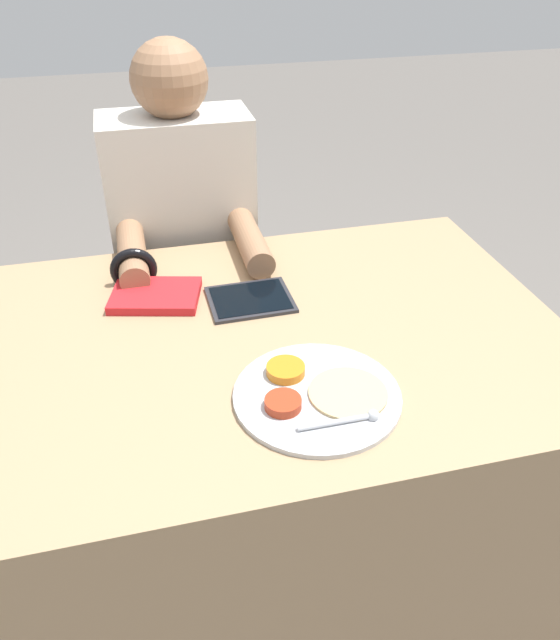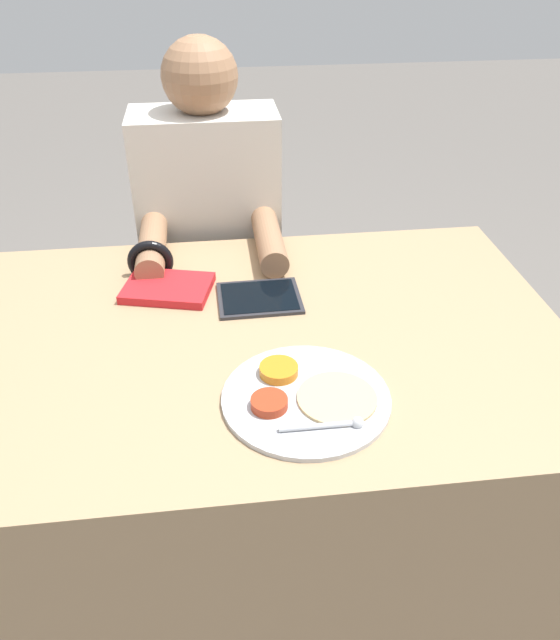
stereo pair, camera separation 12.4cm
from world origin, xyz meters
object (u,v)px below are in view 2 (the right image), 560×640
(thali_tray, at_px, (305,397))
(person_diner, at_px, (213,267))
(red_notebook, at_px, (168,289))
(tablet_device, at_px, (259,298))

(thali_tray, xyz_separation_m, person_diner, (-0.15, 0.80, -0.17))
(red_notebook, bearing_deg, thali_tray, -57.97)
(red_notebook, xyz_separation_m, person_diner, (0.11, 0.39, -0.17))
(tablet_device, xyz_separation_m, person_diner, (-0.10, 0.45, -0.16))
(tablet_device, bearing_deg, red_notebook, 163.94)
(red_notebook, distance_m, tablet_device, 0.22)
(tablet_device, height_order, person_diner, person_diner)
(thali_tray, relative_size, person_diner, 0.25)
(person_diner, bearing_deg, tablet_device, -77.32)
(red_notebook, relative_size, tablet_device, 1.18)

